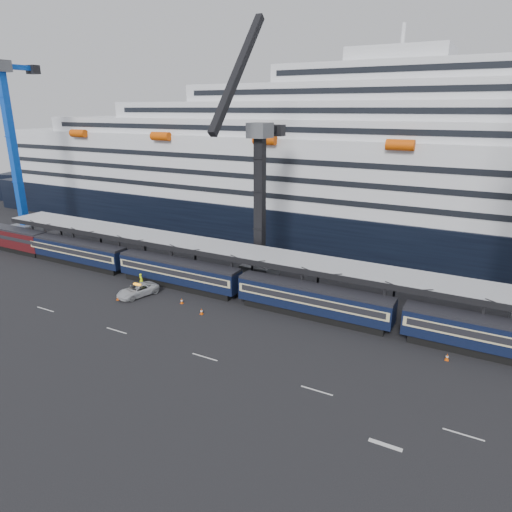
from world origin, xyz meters
name	(u,v)px	position (x,y,z in m)	size (l,w,h in m)	color
ground	(352,375)	(0.00, 0.00, 0.00)	(260.00, 260.00, 0.00)	black
lane_markings	(436,436)	(8.15, -5.23, 0.01)	(111.00, 4.27, 0.02)	beige
train	(340,305)	(-4.65, 10.00, 2.20)	(133.05, 3.00, 4.05)	black
canopy	(391,276)	(0.00, 14.00, 5.25)	(130.00, 6.25, 5.53)	#9EA0A6
cruise_ship	(431,179)	(-1.08, 45.99, 12.34)	(214.09, 28.84, 34.00)	black
crane_blue	(9,140)	(-72.00, 17.55, 18.23)	(4.50, 19.91, 52.01)	#47494E
crane_dark_near	(258,198)	(-20.00, 18.59, 11.93)	(4.50, 17.75, 35.08)	#47494E
pickup_truck	(138,290)	(-30.84, 4.81, 0.78)	(2.60, 5.65, 1.57)	#AEB0B5
worker	(141,280)	(-32.64, 7.50, 0.98)	(0.71, 0.47, 1.96)	#E0FF0D
traffic_cone_a	(118,297)	(-32.17, 2.48, 0.37)	(0.38, 0.38, 0.75)	#DA4D06
traffic_cone_b	(202,311)	(-20.06, 4.11, 0.39)	(0.39, 0.39, 0.78)	#DA4D06
traffic_cone_c	(182,301)	(-24.14, 5.55, 0.37)	(0.37, 0.37, 0.74)	#DA4D06
traffic_cone_d	(447,357)	(7.49, 6.99, 0.37)	(0.38, 0.38, 0.75)	#DA4D06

